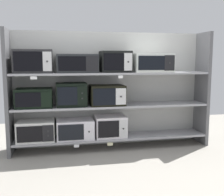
% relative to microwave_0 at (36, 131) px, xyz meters
% --- Properties ---
extents(ground, '(6.84, 6.00, 0.02)m').
position_rel_microwave_0_xyz_m(ground, '(1.10, -1.00, -0.33)').
color(ground, gray).
extents(back_panel, '(3.04, 0.04, 1.74)m').
position_rel_microwave_0_xyz_m(back_panel, '(1.10, 0.23, 0.55)').
color(back_panel, '#B2B2AD').
rests_on(back_panel, ground).
extents(upright_left, '(0.05, 0.42, 1.74)m').
position_rel_microwave_0_xyz_m(upright_left, '(-0.35, 0.00, 0.55)').
color(upright_left, '#5B5B5E').
rests_on(upright_left, ground).
extents(upright_right, '(0.05, 0.42, 1.74)m').
position_rel_microwave_0_xyz_m(upright_right, '(2.56, 0.00, 0.55)').
color(upright_right, '#5B5B5E').
rests_on(upright_right, ground).
extents(shelf_0, '(2.84, 0.42, 0.03)m').
position_rel_microwave_0_xyz_m(shelf_0, '(1.10, 0.00, -0.16)').
color(shelf_0, '#99999E').
rests_on(shelf_0, ground).
extents(microwave_0, '(0.52, 0.40, 0.28)m').
position_rel_microwave_0_xyz_m(microwave_0, '(0.00, 0.00, 0.00)').
color(microwave_0, silver).
rests_on(microwave_0, shelf_0).
extents(microwave_1, '(0.53, 0.39, 0.28)m').
position_rel_microwave_0_xyz_m(microwave_1, '(0.55, -0.00, -0.00)').
color(microwave_1, silver).
rests_on(microwave_1, shelf_0).
extents(microwave_2, '(0.46, 0.38, 0.31)m').
position_rel_microwave_0_xyz_m(microwave_2, '(1.08, -0.00, 0.01)').
color(microwave_2, silver).
rests_on(microwave_2, shelf_0).
extents(price_tag_0, '(0.07, 0.00, 0.04)m').
position_rel_microwave_0_xyz_m(price_tag_0, '(0.55, -0.21, -0.20)').
color(price_tag_0, white).
extents(price_tag_1, '(0.08, 0.00, 0.04)m').
position_rel_microwave_0_xyz_m(price_tag_1, '(1.03, -0.21, -0.20)').
color(price_tag_1, beige).
extents(shelf_1, '(2.84, 0.42, 0.03)m').
position_rel_microwave_0_xyz_m(shelf_1, '(1.10, 0.00, 0.32)').
color(shelf_1, '#99999E').
extents(microwave_3, '(0.50, 0.37, 0.27)m').
position_rel_microwave_0_xyz_m(microwave_3, '(-0.01, 0.00, 0.47)').
color(microwave_3, black).
rests_on(microwave_3, shelf_1).
extents(microwave_4, '(0.43, 0.35, 0.33)m').
position_rel_microwave_0_xyz_m(microwave_4, '(0.51, 0.00, 0.50)').
color(microwave_4, black).
rests_on(microwave_4, shelf_1).
extents(microwave_5, '(0.50, 0.40, 0.29)m').
position_rel_microwave_0_xyz_m(microwave_5, '(1.03, -0.00, 0.48)').
color(microwave_5, black).
rests_on(microwave_5, shelf_1).
extents(shelf_2, '(2.84, 0.42, 0.03)m').
position_rel_microwave_0_xyz_m(shelf_2, '(1.10, 0.00, 0.80)').
color(shelf_2, '#99999E').
extents(microwave_6, '(0.52, 0.38, 0.32)m').
position_rel_microwave_0_xyz_m(microwave_6, '(0.00, -0.00, 0.98)').
color(microwave_6, '#2A2A2C').
rests_on(microwave_6, shelf_2).
extents(microwave_7, '(0.57, 0.40, 0.26)m').
position_rel_microwave_0_xyz_m(microwave_7, '(0.60, 0.00, 0.95)').
color(microwave_7, '#26292C').
rests_on(microwave_7, shelf_2).
extents(microwave_8, '(0.43, 0.37, 0.31)m').
position_rel_microwave_0_xyz_m(microwave_8, '(1.15, 0.00, 0.97)').
color(microwave_8, black).
rests_on(microwave_8, shelf_2).
extents(microwave_9, '(0.58, 0.43, 0.27)m').
position_rel_microwave_0_xyz_m(microwave_9, '(1.71, 0.00, 0.95)').
color(microwave_9, silver).
rests_on(microwave_9, shelf_2).
extents(price_tag_2, '(0.09, 0.00, 0.04)m').
position_rel_microwave_0_xyz_m(price_tag_2, '(0.01, -0.21, 0.76)').
color(price_tag_2, white).
extents(price_tag_3, '(0.07, 0.00, 0.04)m').
position_rel_microwave_0_xyz_m(price_tag_3, '(1.18, -0.21, 0.76)').
color(price_tag_3, white).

